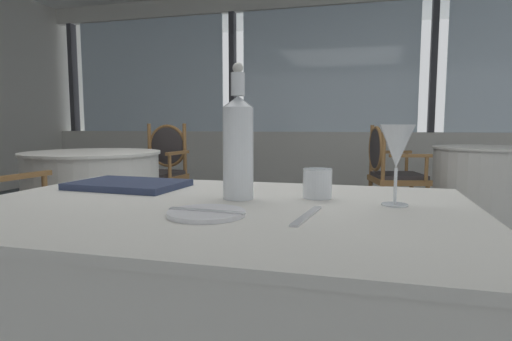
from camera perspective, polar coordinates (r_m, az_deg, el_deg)
ground_plane at (r=2.51m, az=0.32°, el=-15.92°), size 13.46×13.46×0.00m
window_wall_far at (r=6.17m, az=9.58°, el=8.00°), size 9.10×0.14×2.87m
side_plate at (r=0.93m, az=-6.79°, el=-5.83°), size 0.17×0.17×0.01m
butter_knife at (r=0.92m, az=-6.80°, el=-5.52°), size 0.18×0.03×0.00m
dinner_fork at (r=0.92m, az=6.97°, el=-6.15°), size 0.04×0.20×0.00m
water_bottle at (r=1.11m, az=-2.46°, el=3.59°), size 0.08×0.08×0.36m
wine_glass at (r=1.07m, az=18.69°, el=2.97°), size 0.08×0.08×0.20m
water_tumbler at (r=1.15m, az=8.40°, el=-1.75°), size 0.08×0.08×0.08m
menu_book at (r=1.38m, az=-17.03°, el=-1.84°), size 0.35×0.25×0.02m
background_table_0 at (r=3.41m, az=-21.28°, el=-3.85°), size 1.01×1.01×0.75m
dining_chair_0_0 at (r=4.13m, az=-12.88°, el=0.79°), size 0.57×0.50×0.96m
background_table_1 at (r=4.44m, az=29.23°, el=-1.97°), size 1.01×1.01×0.75m
dining_chair_1_1 at (r=4.06m, az=17.74°, el=0.40°), size 0.56×0.61×0.95m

